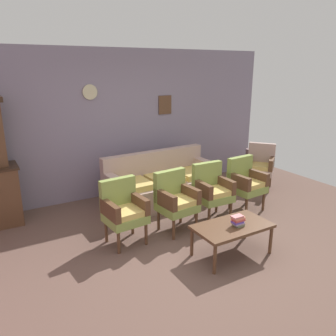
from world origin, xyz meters
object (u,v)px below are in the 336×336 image
at_px(floral_couch, 162,185).
at_px(armchair_near_cabinet, 123,209).
at_px(book_stack_on_table, 238,221).
at_px(wingback_chair_by_fireplace, 260,164).
at_px(floor_vase_by_wall, 250,162).
at_px(armchair_by_doorway, 176,199).
at_px(armchair_near_couch_end, 246,181).
at_px(coffee_table, 232,228).
at_px(armchair_row_middle, 212,189).

distance_m(floral_couch, armchair_near_cabinet, 1.56).
bearing_deg(book_stack_on_table, wingback_chair_by_fireplace, 39.40).
xyz_separation_m(armchair_near_cabinet, floor_vase_by_wall, (3.67, 1.41, -0.19)).
distance_m(armchair_by_doorway, armchair_near_couch_end, 1.45).
height_order(wingback_chair_by_fireplace, floor_vase_by_wall, wingback_chair_by_fireplace).
relative_size(coffee_table, floor_vase_by_wall, 1.64).
bearing_deg(floor_vase_by_wall, floral_couch, -171.06).
distance_m(armchair_near_cabinet, armchair_row_middle, 1.54).
bearing_deg(coffee_table, armchair_by_doorway, 104.88).
height_order(armchair_row_middle, wingback_chair_by_fireplace, same).
relative_size(armchair_by_doorway, coffee_table, 0.90).
xyz_separation_m(armchair_row_middle, wingback_chair_by_fireplace, (1.71, 0.66, 0.00)).
bearing_deg(book_stack_on_table, armchair_row_middle, 69.12).
distance_m(armchair_near_cabinet, coffee_table, 1.48).
xyz_separation_m(armchair_near_couch_end, book_stack_on_table, (-1.14, -1.10, -0.01)).
bearing_deg(armchair_row_middle, wingback_chair_by_fireplace, 21.03).
xyz_separation_m(wingback_chair_by_fireplace, floor_vase_by_wall, (0.42, 0.73, -0.19)).
relative_size(armchair_near_cabinet, wingback_chair_by_fireplace, 1.00).
xyz_separation_m(floral_couch, armchair_near_couch_end, (1.09, -0.98, 0.17)).
bearing_deg(armchair_row_middle, armchair_near_couch_end, 0.76).
bearing_deg(armchair_row_middle, armchair_by_doorway, -175.11).
bearing_deg(coffee_table, wingback_chair_by_fireplace, 38.02).
relative_size(armchair_row_middle, wingback_chair_by_fireplace, 1.00).
xyz_separation_m(armchair_near_cabinet, armchair_row_middle, (1.54, 0.02, 0.00)).
distance_m(armchair_near_cabinet, armchair_by_doorway, 0.82).
bearing_deg(book_stack_on_table, coffee_table, 134.21).
xyz_separation_m(floral_couch, wingback_chair_by_fireplace, (2.07, -0.34, 0.17)).
bearing_deg(coffee_table, armchair_row_middle, 66.08).
distance_m(wingback_chair_by_fireplace, floor_vase_by_wall, 0.86).
distance_m(coffee_table, book_stack_on_table, 0.13).
bearing_deg(armchair_near_couch_end, armchair_row_middle, -179.24).
xyz_separation_m(armchair_near_couch_end, wingback_chair_by_fireplace, (0.98, 0.65, 0.00)).
xyz_separation_m(armchair_by_doorway, book_stack_on_table, (0.31, -1.02, -0.01)).
xyz_separation_m(armchair_by_doorway, armchair_row_middle, (0.72, 0.06, 0.00)).
height_order(floral_couch, floor_vase_by_wall, floral_couch).
distance_m(armchair_row_middle, floor_vase_by_wall, 2.55).
height_order(armchair_row_middle, book_stack_on_table, armchair_row_middle).
bearing_deg(floral_couch, armchair_near_couch_end, -42.14).
distance_m(armchair_near_cabinet, floor_vase_by_wall, 3.93).
distance_m(floral_couch, book_stack_on_table, 2.09).
relative_size(floral_couch, floor_vase_by_wall, 3.40).
bearing_deg(floor_vase_by_wall, armchair_row_middle, -146.98).
height_order(floral_couch, armchair_near_couch_end, same).
bearing_deg(armchair_row_middle, floral_couch, 109.94).
relative_size(floral_couch, coffee_table, 2.08).
bearing_deg(armchair_row_middle, floor_vase_by_wall, 33.02).
relative_size(armchair_by_doorway, armchair_near_couch_end, 1.00).
relative_size(wingback_chair_by_fireplace, floor_vase_by_wall, 1.47).
relative_size(armchair_by_doorway, floor_vase_by_wall, 1.47).
height_order(coffee_table, floor_vase_by_wall, floor_vase_by_wall).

